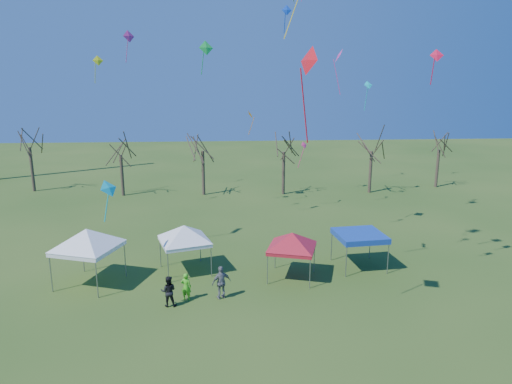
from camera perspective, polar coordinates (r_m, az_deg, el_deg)
ground at (r=25.37m, az=-3.05°, el=-13.40°), size 140.00×140.00×0.00m
tree_0 at (r=54.26m, az=-26.65°, el=6.79°), size 3.83×3.83×8.44m
tree_1 at (r=48.73m, az=-16.68°, el=6.22°), size 3.42×3.42×7.54m
tree_2 at (r=47.33m, az=-6.74°, el=7.10°), size 3.71×3.71×8.18m
tree_3 at (r=47.42m, az=3.52°, el=6.92°), size 3.59×3.59×7.91m
tree_4 at (r=49.51m, az=14.36°, el=6.79°), size 3.58×3.58×7.89m
tree_5 at (r=54.64m, az=22.04°, el=6.47°), size 3.39×3.39×7.46m
tent_white_west at (r=27.83m, az=-20.44°, el=-4.79°), size 4.18×4.18×3.90m
tent_white_mid at (r=28.24m, az=-8.98°, el=-4.53°), size 3.78×3.78×3.48m
tent_red at (r=27.14m, az=4.54°, el=-5.48°), size 3.58×3.58×3.30m
tent_blue at (r=29.57m, az=12.82°, el=-5.36°), size 3.15×3.15×2.27m
person_green at (r=25.37m, az=-8.73°, el=-11.62°), size 0.64×0.50×1.54m
person_grey at (r=25.27m, az=-4.35°, el=-11.20°), size 1.18×0.84×1.85m
person_dark at (r=24.87m, az=-10.89°, el=-12.08°), size 0.82×0.64×1.67m
kite_5 at (r=19.16m, az=6.52°, el=15.86°), size 0.84×1.27×3.96m
kite_13 at (r=41.44m, az=-19.17°, el=15.21°), size 0.94×0.80×2.30m
kite_2 at (r=48.59m, az=-15.61°, el=18.22°), size 1.20×1.11×3.11m
kite_22 at (r=41.81m, az=6.00°, el=5.72°), size 0.95×0.91×2.46m
kite_1 at (r=25.57m, az=-17.94°, el=0.41°), size 1.18×1.23×2.31m
kite_17 at (r=33.71m, az=10.26°, el=16.37°), size 0.65×1.08×3.19m
kite_18 at (r=30.55m, az=3.85°, el=21.63°), size 0.66×0.29×1.69m
kite_9 at (r=26.74m, az=21.65°, el=15.52°), size 0.78×0.47×1.87m
kite_11 at (r=35.52m, az=-6.26°, el=17.45°), size 1.18×0.82×2.48m
kite_12 at (r=46.62m, az=13.85°, el=12.81°), size 1.06×0.82×2.89m
kite_19 at (r=42.10m, az=-0.69°, el=9.60°), size 0.67×0.91×2.21m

